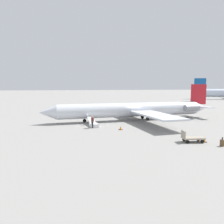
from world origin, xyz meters
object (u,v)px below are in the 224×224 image
at_px(airplane_main, 137,109).
at_px(passenger, 92,121).
at_px(boarding_stairs, 93,124).
at_px(luggage_cart, 192,138).
at_px(suitcase, 222,143).

distance_m(airplane_main, passenger, 10.07).
relative_size(boarding_stairs, passenger, 2.33).
distance_m(airplane_main, luggage_cart, 15.57).
relative_size(boarding_stairs, suitcase, 4.60).
xyz_separation_m(boarding_stairs, passenger, (0.33, 1.24, 0.64)).
bearing_deg(passenger, suitcase, -141.65).
relative_size(luggage_cart, suitcase, 2.70).
distance_m(passenger, suitcase, 16.27).
height_order(airplane_main, boarding_stairs, airplane_main).
distance_m(luggage_cart, suitcase, 2.83).
height_order(luggage_cart, suitcase, luggage_cart).
relative_size(airplane_main, luggage_cart, 12.87).
bearing_deg(luggage_cart, suitcase, 143.31).
bearing_deg(airplane_main, boarding_stairs, 23.95).
bearing_deg(luggage_cart, airplane_main, -77.93).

